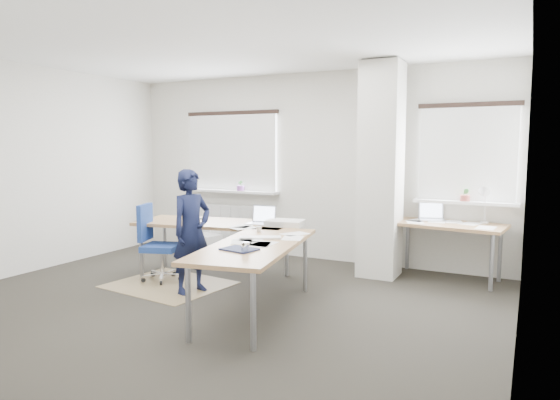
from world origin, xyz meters
The scene contains 8 objects.
ground centered at (0.00, 0.00, 0.00)m, with size 6.00×6.00×0.00m, color black.
room_shell centered at (0.18, 0.45, 1.75)m, with size 6.04×5.04×2.82m.
floor_mat centered at (-0.89, 0.32, 0.00)m, with size 1.36×1.15×0.01m, color olive.
white_crate centered at (-1.65, 2.21, 0.14)m, with size 0.45×0.32×0.27m, color white.
desk_main centered at (0.04, 0.41, 0.69)m, with size 2.82×2.63×0.96m.
desk_side centered at (2.13, 2.16, 0.69)m, with size 1.48×0.87×1.22m.
task_chair centered at (-1.14, 0.44, 0.27)m, with size 0.56×0.54×0.98m.
person centered at (-0.44, 0.20, 0.72)m, with size 0.53×0.35×1.45m, color black.
Camera 1 is at (3.05, -4.44, 1.71)m, focal length 32.00 mm.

